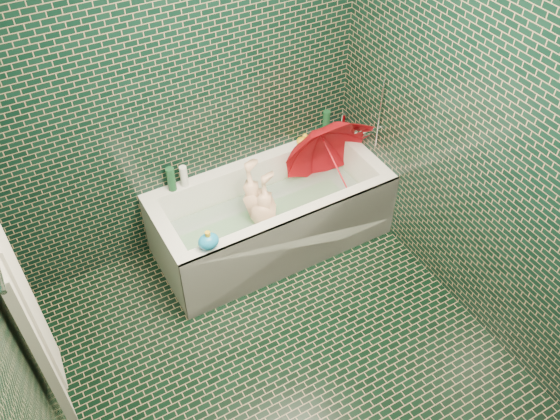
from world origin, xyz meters
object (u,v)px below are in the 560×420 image
umbrella (335,165)px  rubber_duck (302,140)px  bath_toy (208,241)px  child (263,219)px  bathtub (272,222)px

umbrella → rubber_duck: size_ratio=6.69×
bath_toy → umbrella: bearing=-3.2°
child → bath_toy: size_ratio=5.79×
umbrella → rubber_duck: (-0.08, 0.35, 0.02)m
child → rubber_duck: bearing=116.8°
rubber_duck → bathtub: bearing=-138.1°
umbrella → bath_toy: bearing=-155.5°
bathtub → rubber_duck: rubber_duck is taller
umbrella → child: bearing=-168.3°
bathtub → bath_toy: bearing=-154.3°
rubber_duck → bath_toy: bath_toy is taller
bathtub → child: bearing=-163.0°
child → bath_toy: bearing=-69.9°
child → umbrella: bearing=84.1°
bathtub → bath_toy: 0.79m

